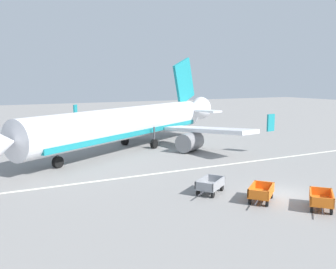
# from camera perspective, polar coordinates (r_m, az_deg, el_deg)

# --- Properties ---
(ground_plane) EXTENTS (220.00, 220.00, 0.00)m
(ground_plane) POSITION_cam_1_polar(r_m,az_deg,el_deg) (28.54, 16.88, -8.66)
(ground_plane) COLOR gray
(apron_stripe) EXTENTS (120.00, 0.36, 0.01)m
(apron_stripe) POSITION_cam_1_polar(r_m,az_deg,el_deg) (35.68, 6.14, -4.92)
(apron_stripe) COLOR silver
(apron_stripe) RESTS_ON ground
(airplane) EXTENTS (33.91, 28.32, 11.34)m
(airplane) POSITION_cam_1_polar(r_m,az_deg,el_deg) (44.51, -5.54, 1.73)
(airplane) COLOR silver
(airplane) RESTS_ON ground
(baggage_cart_second_in_row) EXTENTS (3.11, 2.96, 1.07)m
(baggage_cart_second_in_row) POSITION_cam_1_polar(r_m,az_deg,el_deg) (26.16, 22.25, -9.12)
(baggage_cart_second_in_row) COLOR orange
(baggage_cart_second_in_row) RESTS_ON ground
(baggage_cart_third_in_row) EXTENTS (3.23, 2.80, 1.07)m
(baggage_cart_third_in_row) POSITION_cam_1_polar(r_m,az_deg,el_deg) (26.45, 13.96, -8.55)
(baggage_cart_third_in_row) COLOR orange
(baggage_cart_third_in_row) RESTS_ON ground
(baggage_cart_fourth_in_row) EXTENTS (3.34, 2.64, 1.07)m
(baggage_cart_fourth_in_row) POSITION_cam_1_polar(r_m,az_deg,el_deg) (27.58, 6.43, -7.64)
(baggage_cart_fourth_in_row) COLOR gray
(baggage_cart_fourth_in_row) RESTS_ON ground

